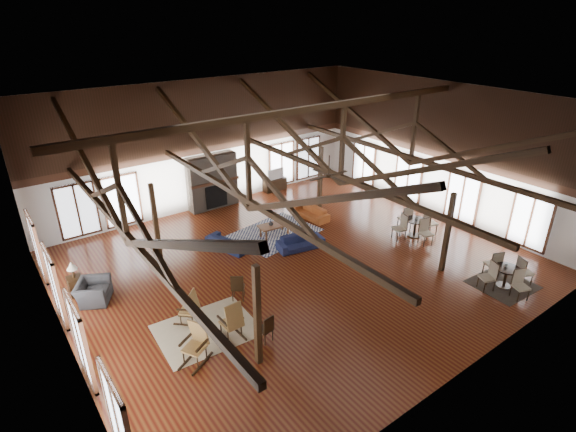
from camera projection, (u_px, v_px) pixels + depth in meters
floor at (297, 264)px, 16.94m from camera, size 16.00×16.00×0.00m
ceiling at (299, 103)px, 14.43m from camera, size 16.00×14.00×0.02m
wall_back at (206, 145)px, 20.81m from camera, size 16.00×0.02×6.00m
wall_front at (479, 277)px, 10.57m from camera, size 16.00×0.02×6.00m
wall_left at (48, 258)px, 11.39m from camera, size 0.02×14.00×6.00m
wall_right at (441, 151)px, 19.99m from camera, size 0.02×14.00×6.00m
roof_truss at (299, 161)px, 15.25m from camera, size 15.60×14.07×3.14m
post_grid at (298, 227)px, 16.30m from camera, size 8.16×7.16×3.05m
fireplace at (212, 182)px, 21.28m from camera, size 2.50×0.69×2.60m
ceiling_fan at (329, 175)px, 14.92m from camera, size 1.60×1.60×0.75m
sofa_navy_front at (300, 242)px, 17.93m from camera, size 1.99×1.08×0.55m
sofa_navy_left at (228, 242)px, 17.93m from camera, size 1.99×1.25×0.54m
sofa_orange at (311, 213)px, 20.56m from camera, size 1.84×0.81×0.53m
coffee_table at (274, 226)px, 18.87m from camera, size 1.39×0.82×0.50m
vase at (271, 223)px, 18.74m from camera, size 0.24×0.24×0.21m
armchair at (93, 291)px, 14.65m from camera, size 1.43×1.37×0.71m
side_table_lamp at (75, 282)px, 14.98m from camera, size 0.48×0.48×1.23m
rocking_chair_a at (191, 308)px, 13.56m from camera, size 0.93×0.93×1.11m
rocking_chair_b at (233, 322)px, 12.88m from camera, size 0.55×0.96×1.23m
rocking_chair_c at (196, 343)px, 12.08m from camera, size 1.07×0.90×1.23m
side_chair_a at (238, 286)px, 14.58m from camera, size 0.58×0.58×0.98m
side_chair_b at (267, 327)px, 12.75m from camera, size 0.44×0.44×0.90m
cafe_table_near at (506, 274)px, 15.35m from camera, size 1.97×1.97×1.02m
cafe_table_far at (415, 225)px, 18.79m from camera, size 2.09×2.09×1.07m
cup_near at (506, 266)px, 15.31m from camera, size 0.12×0.12×0.09m
cup_far at (416, 218)px, 18.68m from camera, size 0.12×0.12×0.09m
tv_console at (275, 184)px, 23.71m from camera, size 1.26×0.47×0.63m
television at (275, 174)px, 23.45m from camera, size 1.00×0.18×0.57m
rug_tan at (207, 330)px, 13.44m from camera, size 3.00×2.42×0.01m
rug_navy at (275, 233)px, 19.25m from camera, size 3.82×3.11×0.01m
rug_dark at (503, 284)px, 15.66m from camera, size 2.07×1.90×0.01m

